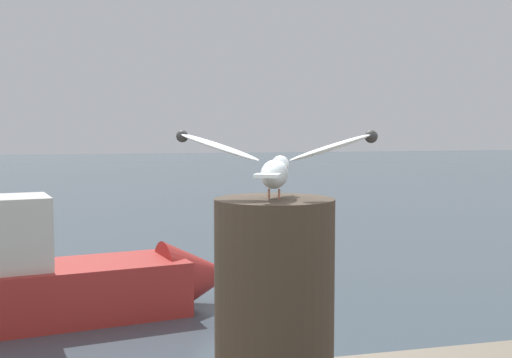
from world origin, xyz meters
The scene contains 3 objects.
mooring_post centered at (0.20, -0.58, 1.61)m, with size 0.42×0.42×0.80m, color #382D23.
seagull centered at (0.20, -0.58, 2.14)m, with size 0.66×0.40×0.24m.
boat_red centered at (-1.12, 5.11, 0.51)m, with size 5.40×1.93×4.17m.
Camera 1 is at (-0.44, -2.74, 2.25)m, focal length 45.83 mm.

